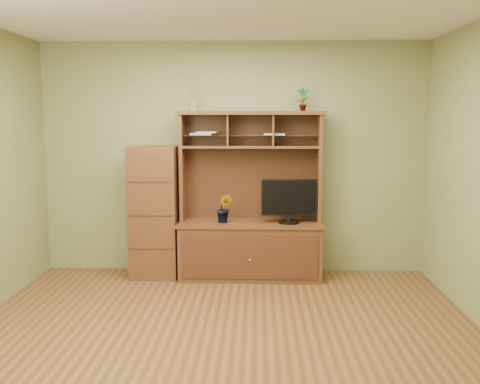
{
  "coord_description": "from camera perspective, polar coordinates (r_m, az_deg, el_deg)",
  "views": [
    {
      "loc": [
        0.28,
        -4.28,
        1.84
      ],
      "look_at": [
        0.1,
        1.2,
        1.06
      ],
      "focal_mm": 40.0,
      "sensor_mm": 36.0,
      "label": 1
    }
  ],
  "objects": [
    {
      "name": "magazines",
      "position": [
        6.1,
        -1.37,
        6.26
      ],
      "size": [
        1.08,
        0.21,
        0.04
      ],
      "color": "#A3A3A7",
      "rests_on": "media_hutch"
    },
    {
      "name": "room",
      "position": [
        4.32,
        -1.89,
        1.54
      ],
      "size": [
        4.54,
        4.04,
        2.74
      ],
      "color": "#513317",
      "rests_on": "ground"
    },
    {
      "name": "media_hutch",
      "position": [
        6.15,
        1.09,
        -4.31
      ],
      "size": [
        1.66,
        0.61,
        1.9
      ],
      "color": "#452613",
      "rests_on": "room"
    },
    {
      "name": "monitor",
      "position": [
        6.01,
        5.26,
        -0.86
      ],
      "size": [
        0.63,
        0.24,
        0.5
      ],
      "rotation": [
        0.0,
        0.0,
        0.1
      ],
      "color": "black",
      "rests_on": "media_hutch"
    },
    {
      "name": "top_plant",
      "position": [
        6.11,
        6.69,
        9.83
      ],
      "size": [
        0.15,
        0.11,
        0.27
      ],
      "primitive_type": "imported",
      "rotation": [
        0.0,
        0.0,
        0.13
      ],
      "color": "#295C20",
      "rests_on": "media_hutch"
    },
    {
      "name": "orchid_plant",
      "position": [
        6.03,
        -1.69,
        -1.75
      ],
      "size": [
        0.21,
        0.19,
        0.33
      ],
      "primitive_type": "imported",
      "rotation": [
        0.0,
        0.0,
        -0.28
      ],
      "color": "#30591E",
      "rests_on": "media_hutch"
    },
    {
      "name": "side_cabinet",
      "position": [
        6.23,
        -9.07,
        -2.09
      ],
      "size": [
        0.54,
        0.49,
        1.51
      ],
      "color": "#452613",
      "rests_on": "room"
    },
    {
      "name": "reed_diffuser",
      "position": [
        6.14,
        -5.12,
        9.65
      ],
      "size": [
        0.06,
        0.06,
        0.29
      ],
      "color": "silver",
      "rests_on": "media_hutch"
    }
  ]
}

